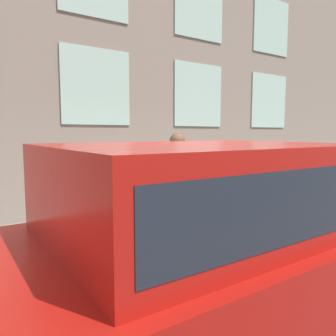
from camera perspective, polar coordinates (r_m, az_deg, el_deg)
name	(u,v)px	position (r m, az deg, el deg)	size (l,w,h in m)	color
ground_plane	(191,272)	(4.44, 4.05, -17.55)	(80.00, 80.00, 0.00)	#47474C
sidewalk	(135,235)	(5.62, -5.85, -11.50)	(3.07, 60.00, 0.17)	gray
building_facade	(92,38)	(7.15, -13.06, 21.25)	(0.33, 40.00, 7.34)	gray
fire_hydrant	(157,219)	(4.71, -1.90, -8.78)	(0.38, 0.48, 0.78)	gray
person	(177,171)	(5.49, 1.62, -0.59)	(0.39, 0.26, 1.62)	navy
parked_car_red_near	(199,240)	(2.66, 5.42, -12.41)	(1.91, 4.64, 1.70)	black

